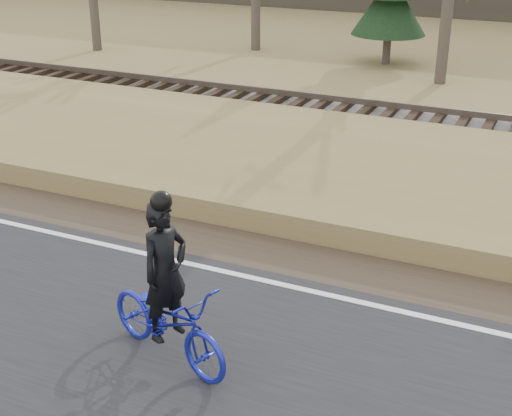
% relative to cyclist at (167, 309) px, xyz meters
% --- Properties ---
extents(ground, '(120.00, 120.00, 0.00)m').
position_rel_cyclist_xyz_m(ground, '(1.17, 2.10, -0.78)').
color(ground, olive).
rests_on(ground, ground).
extents(road, '(120.00, 6.00, 0.06)m').
position_rel_cyclist_xyz_m(road, '(1.17, -0.40, -0.75)').
color(road, black).
rests_on(road, ground).
extents(edge_line, '(120.00, 0.12, 0.01)m').
position_rel_cyclist_xyz_m(edge_line, '(1.17, 2.30, -0.71)').
color(edge_line, silver).
rests_on(edge_line, road).
extents(shoulder, '(120.00, 1.60, 0.04)m').
position_rel_cyclist_xyz_m(shoulder, '(1.17, 3.30, -0.76)').
color(shoulder, '#473A2B').
rests_on(shoulder, ground).
extents(embankment, '(120.00, 5.00, 0.44)m').
position_rel_cyclist_xyz_m(embankment, '(1.17, 6.30, -0.56)').
color(embankment, olive).
rests_on(embankment, ground).
extents(ballast, '(120.00, 3.00, 0.45)m').
position_rel_cyclist_xyz_m(ballast, '(1.17, 10.10, -0.55)').
color(ballast, slate).
rests_on(ballast, ground).
extents(railroad, '(120.00, 2.40, 0.29)m').
position_rel_cyclist_xyz_m(railroad, '(1.17, 10.10, -0.25)').
color(railroad, black).
rests_on(railroad, ballast).
extents(cyclist, '(2.18, 1.34, 2.28)m').
position_rel_cyclist_xyz_m(cyclist, '(0.00, 0.00, 0.00)').
color(cyclist, '#161D97').
rests_on(cyclist, road).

